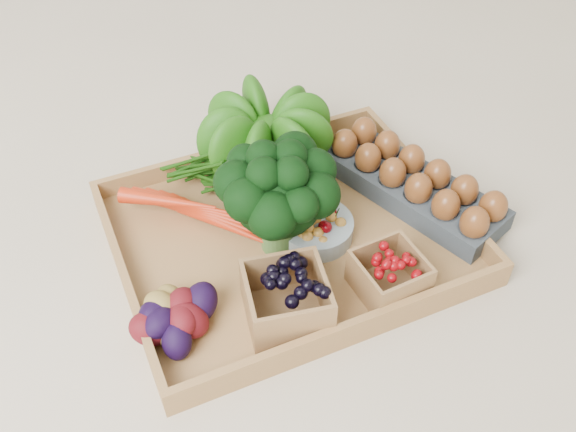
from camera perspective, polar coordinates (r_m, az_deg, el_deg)
name	(u,v)px	position (r m, az deg, el deg)	size (l,w,h in m)	color
ground	(288,242)	(1.07, 0.00, -2.28)	(4.00, 4.00, 0.00)	beige
tray	(288,238)	(1.06, 0.00, -2.01)	(0.55, 0.45, 0.01)	#A67945
carrots	(203,214)	(1.07, -7.60, 0.21)	(0.18, 0.13, 0.04)	red
lettuce	(268,128)	(1.14, -1.82, 7.82)	(0.16, 0.16, 0.16)	#22560D
broccoli	(278,214)	(0.99, -0.91, 0.16)	(0.18, 0.18, 0.14)	black
cherry_bowl	(316,229)	(1.05, 2.47, -1.13)	(0.12, 0.12, 0.03)	#8C9EA5
egg_carton	(412,189)	(1.13, 10.99, 2.40)	(0.12, 0.33, 0.04)	#3A4149
potatoes	(171,312)	(0.92, -10.38, -8.39)	(0.14, 0.14, 0.08)	#480B11
punnet_blackberry	(286,299)	(0.92, -0.15, -7.43)	(0.12, 0.12, 0.08)	black
punnet_raspberry	(389,275)	(0.97, 8.99, -5.19)	(0.10, 0.10, 0.07)	#740509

